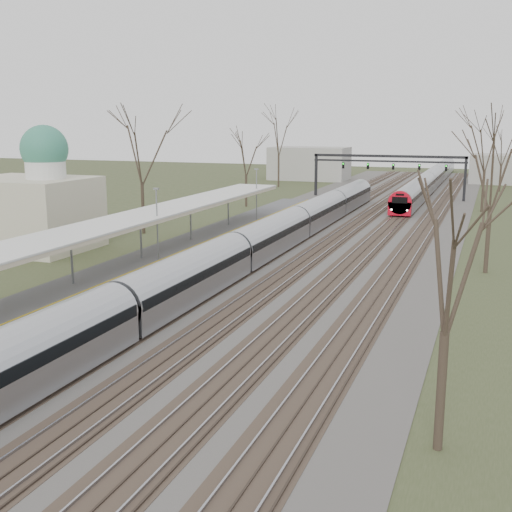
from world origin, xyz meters
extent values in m
cube|color=#474442|center=(0.00, 55.00, 0.05)|extent=(24.00, 160.00, 0.10)
cube|color=#4C3828|center=(-6.00, 55.00, 0.09)|extent=(2.60, 160.00, 0.06)
cube|color=gray|center=(-6.72, 55.00, 0.16)|extent=(0.07, 160.00, 0.12)
cube|color=gray|center=(-5.28, 55.00, 0.16)|extent=(0.07, 160.00, 0.12)
cube|color=#4C3828|center=(-2.50, 55.00, 0.09)|extent=(2.60, 160.00, 0.06)
cube|color=gray|center=(-3.22, 55.00, 0.16)|extent=(0.07, 160.00, 0.12)
cube|color=gray|center=(-1.78, 55.00, 0.16)|extent=(0.07, 160.00, 0.12)
cube|color=#4C3828|center=(1.00, 55.00, 0.09)|extent=(2.60, 160.00, 0.06)
cube|color=gray|center=(0.28, 55.00, 0.16)|extent=(0.07, 160.00, 0.12)
cube|color=gray|center=(1.72, 55.00, 0.16)|extent=(0.07, 160.00, 0.12)
cube|color=#4C3828|center=(4.50, 55.00, 0.09)|extent=(2.60, 160.00, 0.06)
cube|color=gray|center=(3.78, 55.00, 0.16)|extent=(0.07, 160.00, 0.12)
cube|color=gray|center=(5.22, 55.00, 0.16)|extent=(0.07, 160.00, 0.12)
cube|color=#4C3828|center=(8.00, 55.00, 0.09)|extent=(2.60, 160.00, 0.06)
cube|color=gray|center=(7.28, 55.00, 0.16)|extent=(0.07, 160.00, 0.12)
cube|color=gray|center=(8.72, 55.00, 0.16)|extent=(0.07, 160.00, 0.12)
cube|color=#9E9B93|center=(-9.05, 37.50, 0.50)|extent=(3.50, 69.00, 1.00)
cylinder|color=slate|center=(-9.05, 26.00, 2.50)|extent=(0.14, 0.14, 3.00)
cylinder|color=slate|center=(-9.05, 34.00, 2.50)|extent=(0.14, 0.14, 3.00)
cylinder|color=slate|center=(-9.05, 42.00, 2.50)|extent=(0.14, 0.14, 3.00)
cylinder|color=slate|center=(-9.05, 50.00, 2.50)|extent=(0.14, 0.14, 3.00)
cube|color=silver|center=(-9.05, 33.00, 4.05)|extent=(4.10, 50.00, 0.12)
cube|color=beige|center=(-9.05, 33.00, 3.88)|extent=(4.10, 50.00, 0.25)
cube|color=beige|center=(-22.00, 38.00, 3.00)|extent=(10.00, 8.00, 6.00)
cylinder|color=silver|center=(-20.00, 38.00, 7.20)|extent=(3.20, 3.20, 2.50)
sphere|color=#317C68|center=(-20.00, 38.00, 8.40)|extent=(3.80, 3.80, 3.80)
cube|color=black|center=(-10.00, 85.00, 3.00)|extent=(0.35, 0.35, 6.00)
cube|color=black|center=(10.50, 85.00, 3.00)|extent=(0.35, 0.35, 6.00)
cube|color=black|center=(0.25, 85.00, 5.90)|extent=(21.00, 0.35, 0.35)
cube|color=black|center=(0.25, 85.00, 5.20)|extent=(21.00, 0.25, 0.25)
cube|color=black|center=(-6.00, 84.80, 4.50)|extent=(0.32, 0.22, 0.85)
sphere|color=#0CFF19|center=(-6.00, 84.66, 4.75)|extent=(0.16, 0.16, 0.16)
cube|color=black|center=(-2.50, 84.80, 4.50)|extent=(0.32, 0.22, 0.85)
sphere|color=#0CFF19|center=(-2.50, 84.66, 4.75)|extent=(0.16, 0.16, 0.16)
cube|color=black|center=(1.00, 84.80, 4.50)|extent=(0.32, 0.22, 0.85)
sphere|color=#0CFF19|center=(1.00, 84.66, 4.75)|extent=(0.16, 0.16, 0.16)
cube|color=black|center=(4.50, 84.80, 4.50)|extent=(0.32, 0.22, 0.85)
sphere|color=#0CFF19|center=(4.50, 84.66, 4.75)|extent=(0.16, 0.16, 0.16)
cube|color=black|center=(8.00, 84.80, 4.50)|extent=(0.32, 0.22, 0.85)
sphere|color=#0CFF19|center=(8.00, 84.66, 4.75)|extent=(0.16, 0.16, 0.16)
cylinder|color=#2D231C|center=(-17.00, 48.00, 2.48)|extent=(0.30, 0.30, 4.95)
cylinder|color=#2D231C|center=(13.00, 15.00, 2.02)|extent=(0.30, 0.30, 4.05)
cylinder|color=#2D231C|center=(14.00, 42.00, 2.25)|extent=(0.30, 0.30, 4.50)
cube|color=#9C9FA6|center=(-2.50, 42.95, 1.10)|extent=(2.55, 75.00, 1.60)
cylinder|color=#9C9FA6|center=(-2.50, 42.95, 1.75)|extent=(2.60, 74.70, 2.60)
cube|color=black|center=(-2.50, 42.95, 1.85)|extent=(2.62, 74.40, 0.55)
cube|color=black|center=(-2.50, 42.95, 0.17)|extent=(1.80, 74.00, 0.35)
cube|color=#9C9FA6|center=(4.50, 104.35, 1.10)|extent=(2.55, 75.00, 1.60)
cylinder|color=#9C9FA6|center=(4.50, 104.35, 1.75)|extent=(2.60, 74.70, 2.60)
cube|color=black|center=(4.50, 104.35, 1.85)|extent=(2.62, 74.40, 0.55)
cube|color=red|center=(4.50, 66.95, 1.05)|extent=(2.55, 0.50, 1.50)
cylinder|color=red|center=(4.50, 67.00, 1.75)|extent=(2.60, 0.60, 2.60)
cube|color=black|center=(4.50, 66.73, 2.05)|extent=(1.70, 0.12, 0.70)
sphere|color=white|center=(3.65, 66.75, 0.95)|extent=(0.22, 0.22, 0.22)
sphere|color=white|center=(5.35, 66.75, 0.95)|extent=(0.22, 0.22, 0.22)
cube|color=black|center=(4.50, 104.35, 0.17)|extent=(1.80, 74.00, 0.35)
camera|label=1|loc=(14.10, -5.02, 10.50)|focal=45.00mm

